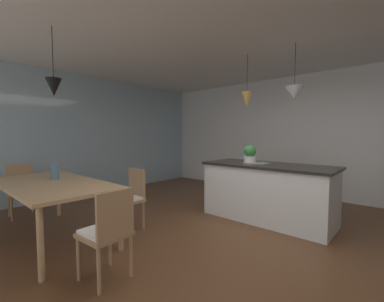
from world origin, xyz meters
TOP-DOWN VIEW (x-y plane):
  - ground_plane at (0.00, 0.00)m, footprint 10.00×8.40m
  - ceiling_slab at (0.00, 0.00)m, footprint 10.00×8.40m
  - wall_back_kitchen at (0.00, 3.26)m, footprint 10.00×0.12m
  - window_wall_left_glazing at (-4.06, 0.00)m, footprint 0.06×8.40m
  - dining_table at (-1.95, -1.39)m, footprint 2.06×1.00m
  - chair_kitchen_end at (-0.56, -1.39)m, footprint 0.43×0.43m
  - chair_far_right at (-1.49, -0.52)m, footprint 0.41×0.41m
  - chair_window_end at (-3.35, -1.39)m, footprint 0.44×0.44m
  - kitchen_island at (-0.19, 1.19)m, footprint 2.01×0.86m
  - pendant_over_table at (-1.84, -1.36)m, footprint 0.19×0.19m
  - pendant_over_island_main at (-0.58, 1.19)m, footprint 0.19×0.19m
  - pendant_over_island_aux at (0.20, 1.19)m, footprint 0.26×0.26m
  - potted_plant_on_island at (-0.50, 1.19)m, footprint 0.20×0.20m
  - vase_on_dining_table at (-2.16, -1.27)m, footprint 0.10×0.10m

SIDE VIEW (x-z plane):
  - ground_plane at x=0.00m, z-range -0.04..0.00m
  - kitchen_island at x=-0.19m, z-range 0.01..0.92m
  - chair_kitchen_end at x=-0.56m, z-range 0.04..0.91m
  - chair_far_right at x=-1.49m, z-range 0.04..0.91m
  - chair_window_end at x=-3.35m, z-range 0.04..0.91m
  - dining_table at x=-1.95m, z-range 0.32..1.07m
  - vase_on_dining_table at x=-2.16m, z-range 0.75..0.96m
  - potted_plant_on_island at x=-0.50m, z-range 0.90..1.20m
  - wall_back_kitchen at x=0.00m, z-range 0.00..2.70m
  - window_wall_left_glazing at x=-4.06m, z-range 0.00..2.70m
  - pendant_over_island_main at x=-0.58m, z-range 1.52..2.39m
  - pendant_over_table at x=-1.84m, z-range 1.53..2.39m
  - pendant_over_island_aux at x=0.20m, z-range 1.57..2.39m
  - ceiling_slab at x=0.00m, z-range 2.70..2.82m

